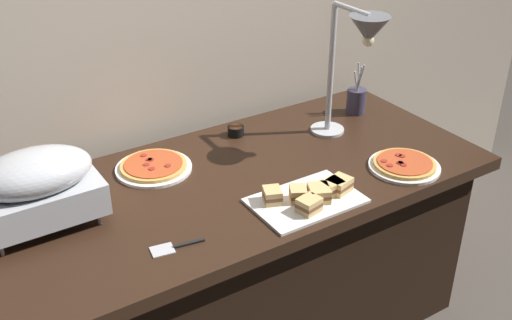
# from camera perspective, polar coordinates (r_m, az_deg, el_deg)

# --- Properties ---
(back_wall) EXTENTS (4.40, 0.04, 2.40)m
(back_wall) POSITION_cam_1_polar(r_m,az_deg,el_deg) (2.50, -8.10, 12.05)
(back_wall) COLOR #B7A893
(back_wall) RESTS_ON ground_plane
(buffet_table) EXTENTS (1.90, 0.84, 0.76)m
(buffet_table) POSITION_cam_1_polar(r_m,az_deg,el_deg) (2.48, -1.78, -9.14)
(buffet_table) COLOR black
(buffet_table) RESTS_ON ground_plane
(chafing_dish) EXTENTS (0.38, 0.25, 0.26)m
(chafing_dish) POSITION_cam_1_polar(r_m,az_deg,el_deg) (2.07, -19.43, -2.17)
(chafing_dish) COLOR #B7BABF
(chafing_dish) RESTS_ON buffet_table
(heat_lamp) EXTENTS (0.15, 0.34, 0.55)m
(heat_lamp) POSITION_cam_1_polar(r_m,az_deg,el_deg) (2.35, 9.53, 10.51)
(heat_lamp) COLOR #B7BABF
(heat_lamp) RESTS_ON buffet_table
(pizza_plate_front) EXTENTS (0.27, 0.27, 0.03)m
(pizza_plate_front) POSITION_cam_1_polar(r_m,az_deg,el_deg) (2.40, 13.41, -0.44)
(pizza_plate_front) COLOR white
(pizza_plate_front) RESTS_ON buffet_table
(pizza_plate_center) EXTENTS (0.28, 0.28, 0.03)m
(pizza_plate_center) POSITION_cam_1_polar(r_m,az_deg,el_deg) (2.35, -9.34, -0.61)
(pizza_plate_center) COLOR white
(pizza_plate_center) RESTS_ON buffet_table
(sandwich_platter) EXTENTS (0.37, 0.25, 0.06)m
(sandwich_platter) POSITION_cam_1_polar(r_m,az_deg,el_deg) (2.13, 5.03, -3.29)
(sandwich_platter) COLOR white
(sandwich_platter) RESTS_ON buffet_table
(sauce_cup_near) EXTENTS (0.07, 0.07, 0.04)m
(sauce_cup_near) POSITION_cam_1_polar(r_m,az_deg,el_deg) (2.57, -1.87, 2.72)
(sauce_cup_near) COLOR black
(sauce_cup_near) RESTS_ON buffet_table
(utensil_holder) EXTENTS (0.08, 0.08, 0.23)m
(utensil_holder) POSITION_cam_1_polar(r_m,az_deg,el_deg) (2.79, 9.14, 5.42)
(utensil_holder) COLOR #383347
(utensil_holder) RESTS_ON buffet_table
(serving_spatula) EXTENTS (0.17, 0.07, 0.01)m
(serving_spatula) POSITION_cam_1_polar(r_m,az_deg,el_deg) (1.94, -7.39, -7.87)
(serving_spatula) COLOR #B7BABF
(serving_spatula) RESTS_ON buffet_table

